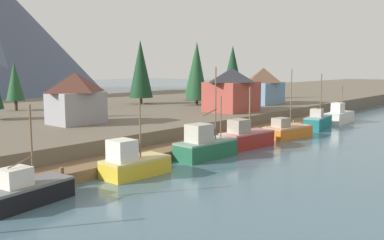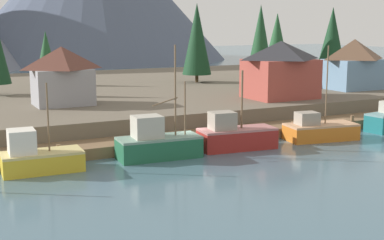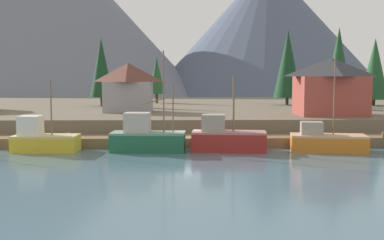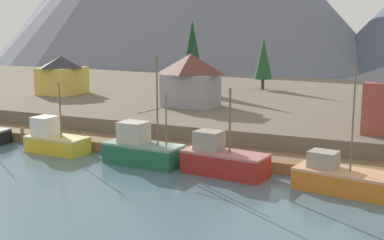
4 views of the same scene
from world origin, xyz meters
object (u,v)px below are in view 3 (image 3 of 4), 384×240
at_px(fishing_boat_red, 227,138).
at_px(conifer_mid_right, 157,76).
at_px(house_grey, 128,87).
at_px(conifer_back_right, 288,64).
at_px(fishing_boat_green, 146,138).
at_px(conifer_near_right, 375,69).
at_px(fishing_boat_yellow, 43,139).
at_px(fishing_boat_orange, 326,141).
at_px(conifer_near_left, 338,65).
at_px(house_red, 330,86).
at_px(conifer_back_left, 101,67).

xyz_separation_m(fishing_boat_red, conifer_mid_right, (-8.73, 39.23, 6.08)).
distance_m(house_grey, conifer_back_right, 28.71).
relative_size(fishing_boat_green, conifer_near_right, 0.90).
distance_m(conifer_near_right, conifer_back_right, 13.70).
relative_size(conifer_mid_right, conifer_back_right, 0.66).
relative_size(fishing_boat_yellow, fishing_boat_green, 0.72).
xyz_separation_m(fishing_boat_orange, conifer_mid_right, (-18.37, 39.56, 6.34)).
bearing_deg(conifer_back_right, conifer_near_left, -61.51).
bearing_deg(conifer_near_left, fishing_boat_yellow, -147.51).
height_order(fishing_boat_red, fishing_boat_orange, fishing_boat_orange).
distance_m(fishing_boat_yellow, conifer_near_right, 54.21).
bearing_deg(house_red, conifer_near_left, 67.88).
bearing_deg(house_red, house_grey, 166.25).
bearing_deg(conifer_back_left, fishing_boat_orange, -49.04).
relative_size(fishing_boat_red, house_grey, 1.12).
bearing_deg(fishing_boat_green, conifer_near_right, 45.48).
distance_m(fishing_boat_green, conifer_back_right, 39.58).
bearing_deg(fishing_boat_green, house_red, 32.79).
xyz_separation_m(fishing_boat_green, conifer_near_left, (26.06, 23.08, 7.57)).
relative_size(fishing_boat_green, conifer_near_left, 0.82).
distance_m(fishing_boat_red, conifer_mid_right, 40.64).
height_order(house_grey, conifer_back_left, conifer_back_left).
bearing_deg(fishing_boat_yellow, conifer_back_right, 49.10).
bearing_deg(conifer_back_left, fishing_boat_red, -60.80).
height_order(fishing_boat_yellow, house_red, house_red).
bearing_deg(conifer_near_right, conifer_back_right, 170.77).
height_order(conifer_near_left, conifer_mid_right, conifer_near_left).
distance_m(fishing_boat_orange, conifer_back_right, 34.29).
bearing_deg(house_red, conifer_back_left, 149.12).
height_order(conifer_near_left, conifer_near_right, conifer_near_left).
height_order(house_red, conifer_near_left, conifer_near_left).
distance_m(fishing_boat_red, fishing_boat_orange, 9.66).
distance_m(fishing_boat_red, conifer_near_left, 30.45).
bearing_deg(fishing_boat_green, conifer_back_left, 110.61).
bearing_deg(conifer_mid_right, conifer_back_right, -16.51).
distance_m(fishing_boat_green, fishing_boat_orange, 17.47).
bearing_deg(conifer_near_right, house_red, -124.51).
bearing_deg(conifer_mid_right, fishing_boat_green, -88.66).
xyz_separation_m(house_red, conifer_mid_right, (-22.43, 27.26, 1.27)).
xyz_separation_m(fishing_boat_yellow, house_red, (31.49, 11.77, 4.86)).
bearing_deg(conifer_near_right, conifer_near_left, -137.97).
bearing_deg(fishing_boat_green, conifer_near_left, 45.36).
relative_size(conifer_near_right, conifer_mid_right, 1.34).
distance_m(fishing_boat_orange, conifer_back_left, 41.25).
distance_m(fishing_boat_green, conifer_mid_right, 39.63).
relative_size(conifer_near_right, conifer_back_left, 1.00).
bearing_deg(house_grey, fishing_boat_red, -57.75).
xyz_separation_m(conifer_near_right, conifer_back_right, (-13.49, 2.19, 0.81)).
bearing_deg(fishing_boat_yellow, fishing_boat_red, 1.85).
relative_size(house_red, conifer_near_right, 0.77).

